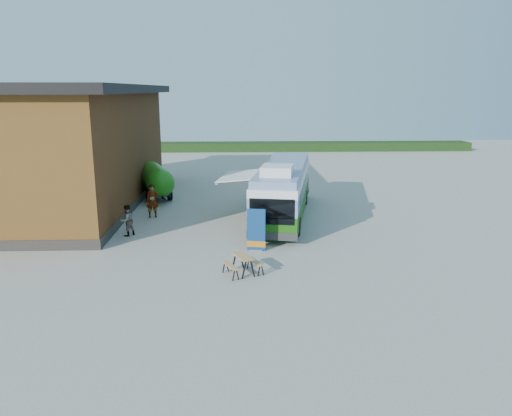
{
  "coord_description": "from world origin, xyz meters",
  "views": [
    {
      "loc": [
        -0.15,
        -22.18,
        7.21
      ],
      "look_at": [
        0.79,
        2.2,
        1.4
      ],
      "focal_mm": 35.0,
      "sensor_mm": 36.0,
      "label": 1
    }
  ],
  "objects_px": {
    "bus": "(283,188)",
    "banner": "(256,234)",
    "person_a": "(152,201)",
    "person_b": "(127,220)",
    "slurry_tanker": "(155,179)",
    "picnic_table": "(243,260)"
  },
  "relations": [
    {
      "from": "picnic_table",
      "to": "person_b",
      "type": "xyz_separation_m",
      "value": [
        -5.76,
        5.62,
        0.23
      ]
    },
    {
      "from": "person_a",
      "to": "person_b",
      "type": "relative_size",
      "value": 1.21
    },
    {
      "from": "person_a",
      "to": "person_b",
      "type": "xyz_separation_m",
      "value": [
        -0.67,
        -3.73,
        -0.17
      ]
    },
    {
      "from": "picnic_table",
      "to": "person_a",
      "type": "distance_m",
      "value": 10.65
    },
    {
      "from": "bus",
      "to": "banner",
      "type": "xyz_separation_m",
      "value": [
        -1.81,
        -6.2,
        -0.88
      ]
    },
    {
      "from": "banner",
      "to": "person_a",
      "type": "height_order",
      "value": "banner"
    },
    {
      "from": "person_b",
      "to": "slurry_tanker",
      "type": "height_order",
      "value": "slurry_tanker"
    },
    {
      "from": "picnic_table",
      "to": "person_a",
      "type": "bearing_deg",
      "value": 94.52
    },
    {
      "from": "banner",
      "to": "picnic_table",
      "type": "xyz_separation_m",
      "value": [
        -0.64,
        -2.95,
        -0.24
      ]
    },
    {
      "from": "person_a",
      "to": "picnic_table",
      "type": "bearing_deg",
      "value": -77.28
    },
    {
      "from": "banner",
      "to": "person_b",
      "type": "relative_size",
      "value": 1.24
    },
    {
      "from": "picnic_table",
      "to": "person_b",
      "type": "relative_size",
      "value": 1.07
    },
    {
      "from": "banner",
      "to": "bus",
      "type": "bearing_deg",
      "value": 84.44
    },
    {
      "from": "bus",
      "to": "slurry_tanker",
      "type": "bearing_deg",
      "value": 156.15
    },
    {
      "from": "banner",
      "to": "person_a",
      "type": "xyz_separation_m",
      "value": [
        -5.73,
        6.39,
        0.16
      ]
    },
    {
      "from": "banner",
      "to": "slurry_tanker",
      "type": "relative_size",
      "value": 0.34
    },
    {
      "from": "picnic_table",
      "to": "person_a",
      "type": "xyz_separation_m",
      "value": [
        -5.09,
        9.35,
        0.39
      ]
    },
    {
      "from": "banner",
      "to": "picnic_table",
      "type": "distance_m",
      "value": 3.03
    },
    {
      "from": "banner",
      "to": "person_a",
      "type": "relative_size",
      "value": 1.02
    },
    {
      "from": "picnic_table",
      "to": "bus",
      "type": "bearing_deg",
      "value": 50.96
    },
    {
      "from": "person_a",
      "to": "banner",
      "type": "bearing_deg",
      "value": -63.96
    },
    {
      "from": "person_a",
      "to": "slurry_tanker",
      "type": "height_order",
      "value": "slurry_tanker"
    }
  ]
}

